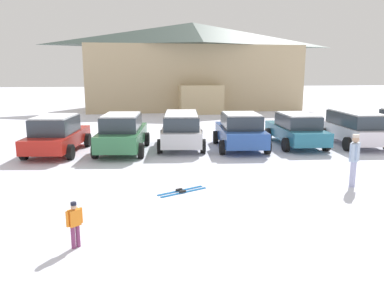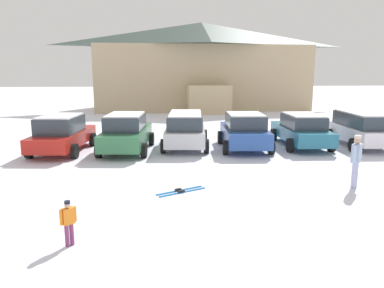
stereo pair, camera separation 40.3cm
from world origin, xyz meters
TOP-DOWN VIEW (x-y plane):
  - ski_lodge at (1.66, 30.31)m, footprint 20.11×9.71m
  - parked_red_sedan at (-6.72, 11.47)m, footprint 2.48×4.55m
  - parked_green_coupe at (-3.87, 11.38)m, footprint 2.45×4.52m
  - parked_silver_wagon at (-1.14, 12.02)m, footprint 2.43×4.46m
  - parked_blue_hatchback at (1.56, 11.39)m, footprint 2.43×4.16m
  - parked_teal_hatchback at (4.45, 11.80)m, footprint 2.24×4.59m
  - parked_white_suv at (7.32, 11.55)m, footprint 2.31×4.44m
  - skier_adult_in_blue_parka at (3.69, 5.31)m, footprint 0.44×0.50m
  - skier_child_in_orange_jacket at (-4.29, 2.03)m, footprint 0.30×0.26m
  - pair_of_skis at (-1.76, 5.37)m, footprint 1.55×1.00m

SIDE VIEW (x-z plane):
  - pair_of_skis at x=-1.76m, z-range -0.02..0.06m
  - skier_child_in_orange_jacket at x=-4.29m, z-range 0.06..1.05m
  - parked_teal_hatchback at x=4.45m, z-range 0.01..1.60m
  - parked_red_sedan at x=-6.72m, z-range 0.00..1.68m
  - parked_blue_hatchback at x=1.56m, z-range 0.01..1.69m
  - parked_green_coupe at x=-3.87m, z-range 0.00..1.73m
  - parked_white_suv at x=7.32m, z-range 0.07..1.73m
  - parked_silver_wagon at x=-1.14m, z-range 0.07..1.73m
  - skier_adult_in_blue_parka at x=3.69m, z-range 0.11..1.78m
  - ski_lodge at x=1.66m, z-range 0.05..8.01m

